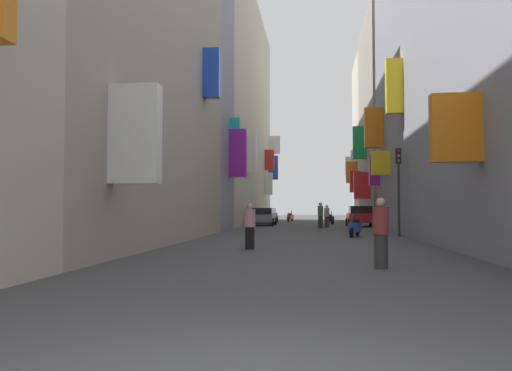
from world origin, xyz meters
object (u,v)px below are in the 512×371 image
parked_car_red (360,216)px  scooter_black (329,219)px  traffic_light_near_corner (399,177)px  pedestrian_crossing (320,215)px  scooter_blue (355,227)px  scooter_orange (290,217)px  parked_car_grey (263,216)px  pedestrian_near_right (327,216)px  pedestrian_mid_street (250,226)px  parked_car_green (267,215)px  pedestrian_near_left (381,233)px

parked_car_red → scooter_black: (-2.19, 5.26, -0.35)m
traffic_light_near_corner → scooter_black: bearing=98.7°
pedestrian_crossing → scooter_blue: bearing=-81.8°
parked_car_red → traffic_light_near_corner: traffic_light_near_corner is taller
scooter_orange → scooter_black: (3.80, -9.13, -0.00)m
traffic_light_near_corner → parked_car_grey: bearing=117.9°
parked_car_grey → scooter_orange: bearing=82.7°
parked_car_red → pedestrian_near_right: (-2.56, -2.03, -0.00)m
pedestrian_mid_street → pedestrian_near_right: bearing=81.5°
scooter_black → pedestrian_mid_street: size_ratio=1.09×
parked_car_red → traffic_light_near_corner: (0.74, -13.92, 2.16)m
parked_car_green → parked_car_red: size_ratio=1.01×
parked_car_green → pedestrian_mid_street: (2.23, -30.83, 0.04)m
scooter_blue → pedestrian_mid_street: bearing=-116.9°
pedestrian_near_right → pedestrian_mid_street: (-3.08, -20.58, -0.02)m
parked_car_green → parked_car_red: bearing=-46.3°
scooter_orange → pedestrian_mid_street: bearing=-89.4°
parked_car_red → pedestrian_near_right: size_ratio=2.50×
parked_car_grey → scooter_blue: 17.36m
pedestrian_near_left → pedestrian_near_right: pedestrian_near_left is taller
scooter_blue → pedestrian_mid_street: size_ratio=1.12×
parked_car_grey → pedestrian_mid_street: pedestrian_mid_street is taller
scooter_blue → traffic_light_near_corner: traffic_light_near_corner is taller
parked_car_green → pedestrian_near_right: pedestrian_near_right is taller
pedestrian_crossing → pedestrian_mid_street: 19.16m
pedestrian_crossing → scooter_black: bearing=84.6°
parked_car_grey → pedestrian_mid_street: 24.50m
scooter_orange → scooter_blue: size_ratio=1.05×
traffic_light_near_corner → pedestrian_near_right: bearing=105.5°
parked_car_green → scooter_orange: parked_car_green is taller
parked_car_red → pedestrian_near_right: 3.27m
parked_car_grey → pedestrian_crossing: (4.57, -5.44, 0.16)m
parked_car_grey → pedestrian_crossing: pedestrian_crossing is taller
parked_car_red → parked_car_grey: bearing=166.6°
parked_car_grey → pedestrian_near_right: bearing=-37.3°
parked_car_grey → scooter_black: (5.41, 3.45, -0.28)m
parked_car_red → traffic_light_near_corner: size_ratio=0.93×
parked_car_grey → parked_car_red: bearing=-13.4°
scooter_orange → parked_car_red: bearing=-67.4°
scooter_blue → pedestrian_near_left: size_ratio=1.07×
scooter_black → pedestrian_near_left: bearing=-89.4°
parked_car_green → traffic_light_near_corner: bearing=-68.8°
parked_car_green → pedestrian_near_right: size_ratio=2.52×
scooter_black → pedestrian_near_left: size_ratio=1.04×
parked_car_green → pedestrian_crossing: (4.83, -11.85, 0.16)m
traffic_light_near_corner → pedestrian_mid_street: bearing=-126.2°
scooter_black → pedestrian_crossing: bearing=-95.4°
parked_car_grey → scooter_orange: size_ratio=2.30×
scooter_blue → scooter_black: bearing=92.1°
scooter_black → parked_car_green: bearing=152.5°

